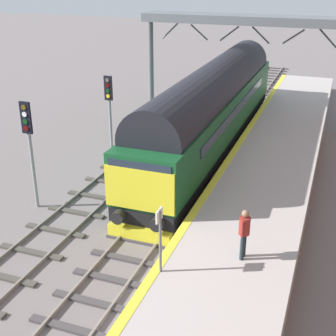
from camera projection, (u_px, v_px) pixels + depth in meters
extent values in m
plane|color=slate|center=(176.00, 194.00, 20.86)|extent=(140.00, 140.00, 0.00)
cube|color=gray|center=(161.00, 190.00, 21.06)|extent=(0.07, 60.00, 0.15)
cube|color=gray|center=(192.00, 195.00, 20.61)|extent=(0.07, 60.00, 0.15)
cube|color=#433E3F|center=(69.00, 328.00, 13.08)|extent=(2.50, 0.26, 0.09)
cube|color=#433E3F|center=(90.00, 302.00, 14.12)|extent=(2.50, 0.26, 0.09)
cube|color=#433E3F|center=(109.00, 279.00, 15.15)|extent=(2.50, 0.26, 0.09)
cube|color=#433E3F|center=(124.00, 259.00, 16.19)|extent=(2.50, 0.26, 0.09)
cube|color=#433E3F|center=(138.00, 241.00, 17.22)|extent=(2.50, 0.26, 0.09)
cube|color=#433E3F|center=(151.00, 225.00, 18.26)|extent=(2.50, 0.26, 0.09)
cube|color=#433E3F|center=(162.00, 211.00, 19.29)|extent=(2.50, 0.26, 0.09)
cube|color=#433E3F|center=(172.00, 199.00, 20.33)|extent=(2.50, 0.26, 0.09)
cube|color=#433E3F|center=(181.00, 188.00, 21.36)|extent=(2.50, 0.26, 0.09)
cube|color=#433E3F|center=(189.00, 177.00, 22.40)|extent=(2.50, 0.26, 0.09)
cube|color=#433E3F|center=(196.00, 168.00, 23.43)|extent=(2.50, 0.26, 0.09)
cube|color=#433E3F|center=(203.00, 159.00, 24.47)|extent=(2.50, 0.26, 0.09)
cube|color=#433E3F|center=(209.00, 152.00, 25.50)|extent=(2.50, 0.26, 0.09)
cube|color=#433E3F|center=(215.00, 144.00, 26.54)|extent=(2.50, 0.26, 0.09)
cube|color=#433E3F|center=(220.00, 138.00, 27.57)|extent=(2.50, 0.26, 0.09)
cube|color=#433E3F|center=(225.00, 131.00, 28.61)|extent=(2.50, 0.26, 0.09)
cube|color=#433E3F|center=(230.00, 126.00, 29.64)|extent=(2.50, 0.26, 0.09)
cube|color=#433E3F|center=(234.00, 120.00, 30.68)|extent=(2.50, 0.26, 0.09)
cube|color=#433E3F|center=(238.00, 115.00, 31.72)|extent=(2.50, 0.26, 0.09)
cube|color=#433E3F|center=(242.00, 110.00, 32.75)|extent=(2.50, 0.26, 0.09)
cube|color=#433E3F|center=(245.00, 106.00, 33.79)|extent=(2.50, 0.26, 0.09)
cube|color=#433E3F|center=(249.00, 102.00, 34.82)|extent=(2.50, 0.26, 0.09)
cube|color=#433E3F|center=(252.00, 98.00, 35.86)|extent=(2.50, 0.26, 0.09)
cube|color=#433E3F|center=(255.00, 94.00, 36.89)|extent=(2.50, 0.26, 0.09)
cube|color=#433E3F|center=(257.00, 91.00, 37.93)|extent=(2.50, 0.26, 0.09)
cube|color=#433E3F|center=(260.00, 87.00, 38.96)|extent=(2.50, 0.26, 0.09)
cube|color=#433E3F|center=(262.00, 84.00, 40.00)|extent=(2.50, 0.26, 0.09)
cube|color=#433E3F|center=(265.00, 81.00, 41.03)|extent=(2.50, 0.26, 0.09)
cube|color=#433E3F|center=(267.00, 78.00, 42.07)|extent=(2.50, 0.26, 0.09)
cube|color=#433E3F|center=(269.00, 76.00, 43.10)|extent=(2.50, 0.26, 0.09)
cube|color=#433E3F|center=(271.00, 73.00, 44.14)|extent=(2.50, 0.26, 0.09)
cube|color=#433E3F|center=(273.00, 70.00, 45.17)|extent=(2.50, 0.26, 0.09)
cube|color=#433E3F|center=(275.00, 68.00, 46.21)|extent=(2.50, 0.26, 0.09)
cube|color=slate|center=(96.00, 180.00, 22.09)|extent=(0.07, 60.00, 0.15)
cube|color=slate|center=(124.00, 184.00, 21.64)|extent=(0.07, 60.00, 0.15)
cube|color=#46423A|center=(3.00, 277.00, 15.24)|extent=(2.50, 0.26, 0.09)
cube|color=#46423A|center=(31.00, 252.00, 16.57)|extent=(2.50, 0.26, 0.09)
cube|color=#46423A|center=(55.00, 231.00, 17.89)|extent=(2.50, 0.26, 0.09)
cube|color=#46423A|center=(76.00, 212.00, 19.22)|extent=(2.50, 0.26, 0.09)
cube|color=#46423A|center=(94.00, 196.00, 20.55)|extent=(2.50, 0.26, 0.09)
cube|color=#46423A|center=(110.00, 182.00, 21.87)|extent=(2.50, 0.26, 0.09)
cube|color=#46423A|center=(124.00, 170.00, 23.20)|extent=(2.50, 0.26, 0.09)
cube|color=#46423A|center=(137.00, 159.00, 24.53)|extent=(2.50, 0.26, 0.09)
cube|color=#46423A|center=(148.00, 149.00, 25.86)|extent=(2.50, 0.26, 0.09)
cube|color=#46423A|center=(158.00, 140.00, 27.18)|extent=(2.50, 0.26, 0.09)
cube|color=#46423A|center=(167.00, 132.00, 28.51)|extent=(2.50, 0.26, 0.09)
cube|color=#46423A|center=(176.00, 124.00, 29.84)|extent=(2.50, 0.26, 0.09)
cube|color=#46423A|center=(183.00, 118.00, 31.17)|extent=(2.50, 0.26, 0.09)
cube|color=#46423A|center=(190.00, 111.00, 32.49)|extent=(2.50, 0.26, 0.09)
cube|color=#46423A|center=(197.00, 106.00, 33.82)|extent=(2.50, 0.26, 0.09)
cube|color=#46423A|center=(203.00, 100.00, 35.15)|extent=(2.50, 0.26, 0.09)
cube|color=#46423A|center=(209.00, 96.00, 36.47)|extent=(2.50, 0.26, 0.09)
cube|color=#46423A|center=(214.00, 91.00, 37.80)|extent=(2.50, 0.26, 0.09)
cube|color=#46423A|center=(219.00, 87.00, 39.13)|extent=(2.50, 0.26, 0.09)
cube|color=#46423A|center=(223.00, 83.00, 40.46)|extent=(2.50, 0.26, 0.09)
cube|color=#46423A|center=(227.00, 79.00, 41.78)|extent=(2.50, 0.26, 0.09)
cube|color=#46423A|center=(231.00, 76.00, 43.11)|extent=(2.50, 0.26, 0.09)
cube|color=#46423A|center=(235.00, 72.00, 44.44)|extent=(2.50, 0.26, 0.09)
cube|color=#46423A|center=(239.00, 69.00, 45.77)|extent=(2.50, 0.26, 0.09)
cube|color=#46423A|center=(242.00, 66.00, 47.09)|extent=(2.50, 0.26, 0.09)
cube|color=#B5A9A6|center=(259.00, 196.00, 19.53)|extent=(4.00, 44.00, 1.00)
cube|color=yellow|center=(216.00, 179.00, 19.91)|extent=(0.30, 44.00, 0.01)
cube|color=black|center=(211.00, 136.00, 25.51)|extent=(2.56, 19.48, 0.60)
cube|color=#144D25|center=(212.00, 112.00, 24.98)|extent=(2.70, 19.48, 2.10)
cylinder|color=black|center=(213.00, 89.00, 24.50)|extent=(2.56, 17.92, 2.57)
cube|color=yellow|center=(139.00, 190.00, 16.60)|extent=(2.65, 0.08, 1.58)
cube|color=#232D3D|center=(139.00, 171.00, 16.33)|extent=(2.38, 0.04, 0.64)
cube|color=#232D3D|center=(238.00, 109.00, 24.43)|extent=(0.04, 13.64, 0.44)
cylinder|color=black|center=(119.00, 217.00, 17.09)|extent=(0.48, 0.35, 0.48)
cylinder|color=black|center=(157.00, 224.00, 16.62)|extent=(0.48, 0.35, 0.48)
cube|color=yellow|center=(140.00, 234.00, 17.24)|extent=(2.43, 0.36, 0.47)
cylinder|color=black|center=(159.00, 205.00, 18.80)|extent=(1.64, 1.04, 1.04)
cylinder|color=black|center=(168.00, 193.00, 19.75)|extent=(1.64, 1.04, 1.04)
cylinder|color=black|center=(177.00, 183.00, 20.70)|extent=(1.64, 1.04, 1.04)
cylinder|color=black|center=(235.00, 113.00, 30.57)|extent=(1.64, 1.04, 1.04)
cylinder|color=black|center=(238.00, 108.00, 31.51)|extent=(1.64, 1.04, 1.04)
cylinder|color=black|center=(242.00, 104.00, 32.46)|extent=(1.64, 1.04, 1.04)
cylinder|color=gray|center=(32.00, 156.00, 18.89)|extent=(0.14, 0.14, 4.52)
cube|color=black|center=(26.00, 118.00, 18.20)|extent=(0.44, 0.10, 1.27)
cylinder|color=#53470A|center=(24.00, 107.00, 17.98)|extent=(0.20, 0.06, 0.20)
cylinder|color=white|center=(25.00, 114.00, 18.09)|extent=(0.20, 0.06, 0.20)
cylinder|color=#0A3E13|center=(25.00, 121.00, 18.20)|extent=(0.20, 0.06, 0.20)
cylinder|color=#500807|center=(26.00, 128.00, 18.31)|extent=(0.20, 0.06, 0.20)
cylinder|color=gray|center=(110.00, 114.00, 24.98)|extent=(0.14, 0.14, 4.10)
cube|color=black|center=(108.00, 88.00, 24.37)|extent=(0.44, 0.10, 1.27)
cylinder|color=#50504E|center=(107.00, 80.00, 24.14)|extent=(0.20, 0.06, 0.20)
cylinder|color=#500807|center=(108.00, 85.00, 24.25)|extent=(0.20, 0.06, 0.20)
cylinder|color=#0A3E13|center=(108.00, 91.00, 24.36)|extent=(0.20, 0.06, 0.20)
cylinder|color=yellow|center=(108.00, 96.00, 24.47)|extent=(0.20, 0.06, 0.20)
cylinder|color=slate|center=(160.00, 241.00, 13.51)|extent=(0.08, 0.08, 2.04)
cube|color=white|center=(159.00, 215.00, 13.19)|extent=(0.05, 0.44, 0.36)
cube|color=black|center=(158.00, 215.00, 13.19)|extent=(0.01, 0.20, 0.24)
cylinder|color=#242D31|center=(242.00, 247.00, 14.31)|extent=(0.13, 0.13, 0.84)
cylinder|color=#242D31|center=(244.00, 244.00, 14.47)|extent=(0.13, 0.13, 0.84)
cylinder|color=maroon|center=(245.00, 226.00, 14.12)|extent=(0.37, 0.37, 0.56)
sphere|color=#926B4E|center=(245.00, 214.00, 13.95)|extent=(0.22, 0.22, 0.22)
cylinder|color=maroon|center=(242.00, 229.00, 13.94)|extent=(0.09, 0.09, 0.52)
cylinder|color=maroon|center=(247.00, 223.00, 14.29)|extent=(0.09, 0.09, 0.52)
cylinder|color=slate|center=(151.00, 69.00, 31.01)|extent=(0.36, 0.36, 6.11)
cube|color=slate|center=(246.00, 19.00, 27.79)|extent=(12.55, 2.00, 0.50)
cylinder|color=slate|center=(170.00, 31.00, 29.62)|extent=(1.08, 0.10, 1.04)
cylinder|color=slate|center=(199.00, 32.00, 29.02)|extent=(1.16, 0.10, 0.95)
cylinder|color=slate|center=(229.00, 34.00, 28.42)|extent=(1.16, 0.10, 0.94)
cylinder|color=slate|center=(261.00, 35.00, 27.82)|extent=(1.12, 0.10, 0.99)
cylinder|color=slate|center=(294.00, 37.00, 27.22)|extent=(1.20, 0.10, 0.89)
cylinder|color=slate|center=(328.00, 38.00, 26.62)|extent=(1.07, 0.10, 1.05)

